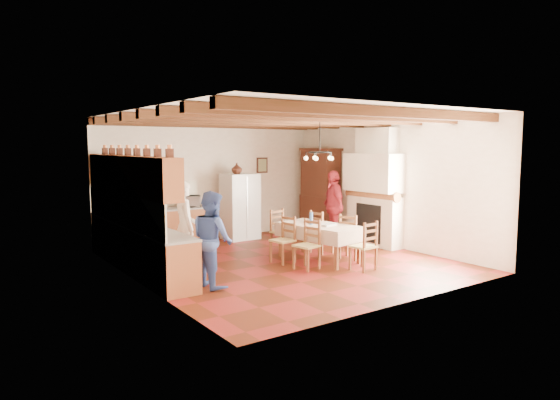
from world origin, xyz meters
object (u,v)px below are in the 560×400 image
object	(u,v)px
chair_left_far	(283,240)
person_woman_blue	(212,239)
hutch	(320,191)
chair_left_near	(307,245)
person_man	(185,228)
refrigerator	(240,206)
chair_end_far	(282,231)
microwave	(190,201)
dining_table	(319,228)
chair_right_near	(351,236)
chair_right_far	(322,232)
person_woman_red	(333,206)
chair_end_near	(363,245)

from	to	relation	value
chair_left_far	person_woman_blue	xyz separation A→B (m)	(-1.96, -0.72, 0.34)
chair_left_far	hutch	bearing A→B (deg)	120.27
chair_left_near	person_man	world-z (taller)	person_man
refrigerator	person_man	bearing A→B (deg)	-137.77
chair_end_far	microwave	world-z (taller)	microwave
chair_left_near	chair_left_far	distance (m)	0.70
dining_table	chair_right_near	xyz separation A→B (m)	(0.66, -0.27, -0.20)
person_man	microwave	distance (m)	3.00
hutch	chair_left_far	bearing A→B (deg)	-138.55
hutch	chair_right_near	xyz separation A→B (m)	(-1.42, -2.76, -0.68)
refrigerator	person_woman_blue	xyz separation A→B (m)	(-2.59, -3.50, -0.02)
chair_right_far	chair_right_near	bearing A→B (deg)	-175.28
chair_right_far	person_woman_red	distance (m)	1.42
chair_left_far	person_woman_red	xyz separation A→B (m)	(2.32, 1.12, 0.41)
chair_end_far	person_man	distance (m)	2.66
hutch	chair_left_far	world-z (taller)	hutch
chair_right_far	microwave	xyz separation A→B (m)	(-1.91, 2.72, 0.56)
chair_left_far	chair_end_near	distance (m)	1.66
microwave	chair_end_near	bearing A→B (deg)	-52.75
chair_end_far	person_man	world-z (taller)	person_man
chair_left_near	refrigerator	bearing A→B (deg)	159.59
dining_table	chair_left_far	xyz separation A→B (m)	(-0.74, 0.26, -0.20)
dining_table	chair_end_near	distance (m)	1.15
chair_right_near	chair_end_near	distance (m)	0.98
refrigerator	chair_end_far	distance (m)	1.97
person_man	chair_right_far	bearing A→B (deg)	-82.41
chair_left_near	chair_left_far	xyz separation A→B (m)	(-0.07, 0.70, 0.00)
chair_left_near	chair_end_near	size ratio (longest dim) A/B	1.00
chair_left_near	person_woman_blue	world-z (taller)	person_woman_blue
person_man	person_woman_red	size ratio (longest dim) A/B	0.99
chair_end_near	person_woman_blue	world-z (taller)	person_woman_blue
chair_left_near	chair_right_far	size ratio (longest dim) A/B	1.00
dining_table	chair_right_far	distance (m)	0.76
hutch	microwave	xyz separation A→B (m)	(-3.48, 0.76, -0.12)
chair_left_near	person_woman_red	world-z (taller)	person_woman_red
dining_table	chair_right_far	xyz separation A→B (m)	(0.51, 0.53, -0.20)
chair_end_near	chair_end_far	size ratio (longest dim) A/B	1.00
chair_right_near	microwave	bearing A→B (deg)	9.41
chair_left_near	microwave	bearing A→B (deg)	179.83
chair_right_far	chair_end_near	world-z (taller)	same
chair_left_near	chair_right_near	world-z (taller)	same
microwave	chair_left_near	bearing A→B (deg)	-61.40
chair_left_far	person_woman_blue	size ratio (longest dim) A/B	0.59
person_man	person_woman_blue	world-z (taller)	person_man
chair_right_far	chair_end_far	distance (m)	0.89
dining_table	person_woman_blue	distance (m)	2.75
chair_right_far	person_woman_red	bearing A→B (deg)	-57.59
dining_table	chair_end_near	xyz separation A→B (m)	(0.18, -1.12, -0.20)
chair_end_near	chair_left_far	bearing A→B (deg)	-62.42
refrigerator	microwave	bearing A→B (deg)	169.61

